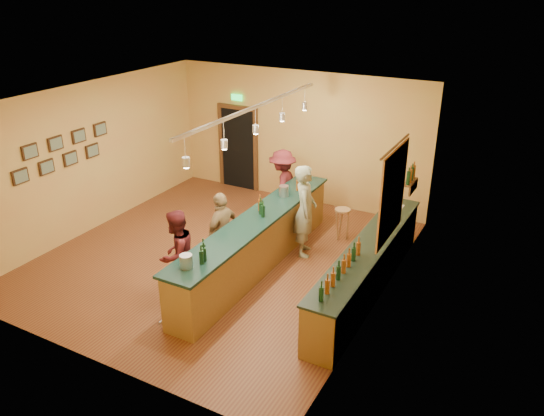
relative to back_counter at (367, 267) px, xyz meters
The scene contains 18 objects.
floor 3.01m from the back_counter, behind, with size 7.00×7.00×0.00m, color #5F2A1B.
ceiling 4.03m from the back_counter, behind, with size 6.50×7.00×0.02m, color silver.
wall_back 4.59m from the back_counter, 131.80° to the left, with size 6.50×0.02×3.20m, color tan.
wall_front 4.86m from the back_counter, 128.91° to the right, with size 6.50×0.02×3.20m, color tan.
wall_left 6.32m from the back_counter, behind, with size 0.02×7.00×3.20m, color tan.
wall_right 1.16m from the back_counter, 32.52° to the right, with size 0.02×7.00×3.20m, color tan.
doorway 5.75m from the back_counter, 144.79° to the left, with size 1.15×0.09×2.48m.
tapestry 1.41m from the back_counter, 40.29° to the left, with size 0.03×1.40×1.60m, color #93391D.
bottle_shelf 2.10m from the back_counter, 83.32° to the left, with size 0.17×0.55×0.54m.
picture_grid 6.42m from the back_counter, behind, with size 0.06×2.20×0.70m, color #382111, non-canonical shape.
back_counter is the anchor object (origin of this frame).
tasting_bar 2.15m from the back_counter, behind, with size 0.73×5.10×1.38m.
pendant_track 3.29m from the back_counter, behind, with size 0.11×4.60×0.50m.
bartender 1.82m from the back_counter, 153.91° to the left, with size 0.69×0.45×1.88m, color gray.
customer_a 3.33m from the back_counter, 149.97° to the right, with size 0.78×0.61×1.61m, color #59191E.
customer_b 2.75m from the back_counter, 168.93° to the right, with size 0.92×0.38×1.57m, color #997A51.
customer_c 3.32m from the back_counter, 144.28° to the left, with size 1.10×0.63×1.70m, color #59191E.
bar_stool 2.09m from the back_counter, 123.47° to the left, with size 0.33×0.33×0.69m.
Camera 1 is at (5.33, -7.75, 5.20)m, focal length 35.00 mm.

